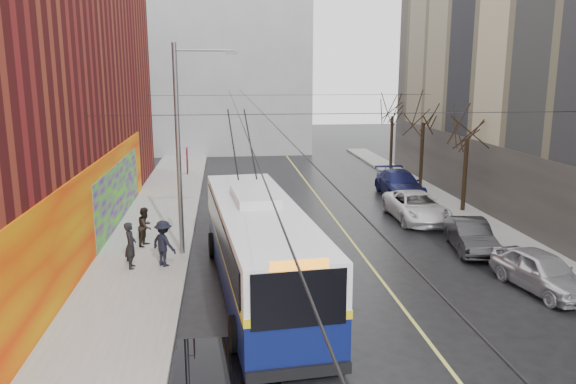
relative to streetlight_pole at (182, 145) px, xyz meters
name	(u,v)px	position (x,y,z in m)	size (l,w,h in m)	color
ground	(391,365)	(6.14, -10.00, -4.85)	(140.00, 140.00, 0.00)	black
sidewalk_left	(148,242)	(-1.86, 2.00, -4.77)	(4.00, 60.00, 0.15)	gray
sidewalk_right	(496,231)	(15.14, 2.00, -4.77)	(2.00, 60.00, 0.15)	gray
lane_line	(340,226)	(7.64, 4.00, -4.84)	(0.12, 50.00, 0.01)	#BFB74C
building_far	(206,60)	(0.14, 34.99, 4.17)	(20.50, 12.10, 18.00)	gray
streetlight_pole	(182,145)	(0.00, 0.00, 0.00)	(2.65, 0.60, 9.00)	slate
catenary_wires	(260,104)	(3.60, 4.77, 1.40)	(18.00, 60.00, 0.22)	black
tree_near	(468,125)	(15.14, 6.00, 0.13)	(3.20, 3.20, 6.40)	black
tree_mid	(424,111)	(15.14, 13.00, 0.41)	(3.20, 3.20, 6.68)	black
tree_far	(393,106)	(15.14, 20.00, 0.30)	(3.20, 3.20, 6.57)	black
puddle	(226,362)	(1.64, -9.32, -4.84)	(2.81, 2.97, 0.01)	black
pigeons_flying	(280,99)	(4.12, -0.02, 1.90)	(1.68, 2.58, 2.58)	slate
trolleybus	(259,246)	(2.91, -4.34, -3.12)	(3.94, 13.23, 6.20)	#091144
parked_car_a	(542,271)	(13.14, -5.43, -4.11)	(1.74, 4.32, 1.47)	silver
parked_car_b	(470,235)	(12.56, -0.65, -4.15)	(1.48, 4.24, 1.40)	#272729
parked_car_c	(416,207)	(11.94, 4.68, -4.09)	(2.50, 5.42, 1.51)	white
parked_car_d	(400,184)	(12.91, 10.65, -4.05)	(2.24, 5.52, 1.60)	navy
following_car	(246,190)	(3.01, 10.36, -4.18)	(1.58, 3.94, 1.34)	silver
pedestrian_a	(131,245)	(-2.05, -1.67, -3.75)	(0.69, 0.45, 1.89)	black
pedestrian_b	(145,226)	(-1.86, 1.30, -3.81)	(0.86, 0.67, 1.77)	black
pedestrian_c	(164,243)	(-0.77, -1.54, -3.76)	(1.21, 0.70, 1.88)	black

